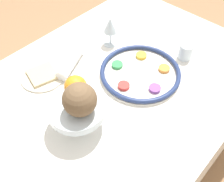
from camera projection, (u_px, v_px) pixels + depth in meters
ground_plane at (117, 156)px, 1.66m from camera, size 8.00×8.00×0.00m
dining_table at (118, 125)px, 1.39m from camera, size 1.27×0.94×0.71m
seder_plate at (140, 72)px, 1.12m from camera, size 0.35×0.35×0.03m
wine_glass at (110, 26)px, 1.19m from camera, size 0.06×0.06×0.15m
fruit_stand at (77, 110)px, 0.90m from camera, size 0.20×0.20×0.11m
orange_fruit at (76, 87)px, 0.88m from camera, size 0.08×0.08×0.08m
coconut at (80, 100)px, 0.83m from camera, size 0.11×0.11×0.11m
bread_plate at (43, 75)px, 1.12m from camera, size 0.19×0.19×0.02m
napkin_roll at (70, 62)px, 1.15m from camera, size 0.19×0.12×0.05m
cup_near at (186, 51)px, 1.18m from camera, size 0.06×0.06×0.07m
spoon at (60, 65)px, 1.17m from camera, size 0.15×0.04×0.01m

